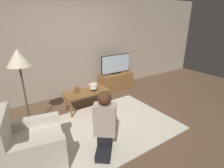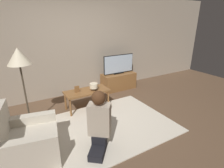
# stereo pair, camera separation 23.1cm
# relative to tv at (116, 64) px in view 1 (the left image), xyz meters

# --- Properties ---
(ground_plane) EXTENTS (10.00, 10.00, 0.00)m
(ground_plane) POSITION_rel_tv_xyz_m (-1.22, -1.56, -0.76)
(ground_plane) COLOR brown
(wall_back) EXTENTS (10.00, 0.06, 2.60)m
(wall_back) POSITION_rel_tv_xyz_m (-1.22, 0.37, 0.54)
(wall_back) COLOR tan
(wall_back) RESTS_ON ground_plane
(rug) EXTENTS (2.42, 1.84, 0.02)m
(rug) POSITION_rel_tv_xyz_m (-1.22, -1.56, -0.75)
(rug) COLOR beige
(rug) RESTS_ON ground_plane
(tv_stand) EXTENTS (1.00, 0.44, 0.48)m
(tv_stand) POSITION_rel_tv_xyz_m (0.00, -0.00, -0.52)
(tv_stand) COLOR brown
(tv_stand) RESTS_ON ground_plane
(tv) EXTENTS (0.96, 0.08, 0.55)m
(tv) POSITION_rel_tv_xyz_m (0.00, 0.00, 0.00)
(tv) COLOR black
(tv) RESTS_ON tv_stand
(coffee_table) EXTENTS (1.00, 0.45, 0.44)m
(coffee_table) POSITION_rel_tv_xyz_m (-1.28, -0.67, -0.36)
(coffee_table) COLOR brown
(coffee_table) RESTS_ON ground_plane
(floor_lamp) EXTENTS (0.39, 0.39, 1.52)m
(floor_lamp) POSITION_rel_tv_xyz_m (-2.53, -0.80, 0.54)
(floor_lamp) COLOR #4C4233
(floor_lamp) RESTS_ON ground_plane
(armchair) EXTENTS (0.96, 0.92, 0.85)m
(armchair) POSITION_rel_tv_xyz_m (-2.68, -1.70, -0.48)
(armchair) COLOR beige
(armchair) RESTS_ON ground_plane
(person_kneeling) EXTENTS (0.67, 0.75, 0.98)m
(person_kneeling) POSITION_rel_tv_xyz_m (-1.64, -2.04, -0.24)
(person_kneeling) COLOR black
(person_kneeling) RESTS_ON rug
(picture_frame) EXTENTS (0.11, 0.01, 0.15)m
(picture_frame) POSITION_rel_tv_xyz_m (-1.51, -0.66, -0.24)
(picture_frame) COLOR brown
(picture_frame) RESTS_ON coffee_table
(table_lamp) EXTENTS (0.18, 0.18, 0.17)m
(table_lamp) POSITION_rel_tv_xyz_m (-1.14, -0.75, -0.21)
(table_lamp) COLOR #4C3823
(table_lamp) RESTS_ON coffee_table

